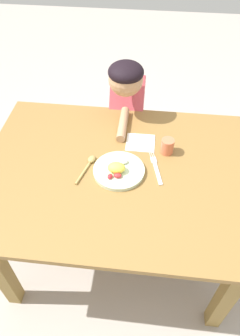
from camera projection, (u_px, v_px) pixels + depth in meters
The scene contains 8 objects.
ground_plane at pixel (119, 248), 2.03m from camera, with size 8.00×8.00×0.00m, color #ACA299.
dining_table at pixel (119, 187), 1.57m from camera, with size 1.33×0.98×0.74m.
plate at pixel (119, 170), 1.46m from camera, with size 0.24×0.24×0.07m.
fork at pixel (156, 169), 1.49m from camera, with size 0.07×0.21×0.01m.
spoon at pixel (89, 164), 1.50m from camera, with size 0.07×0.19×0.02m.
drinking_cup at pixel (167, 146), 1.54m from camera, with size 0.06×0.06×0.08m, color #DA6C49.
person at pixel (127, 121), 1.96m from camera, with size 0.20×0.50×1.05m.
napkin at pixel (140, 143), 1.61m from camera, with size 0.15×0.13×0.00m, color white.
Camera 1 is at (0.12, -1.00, 1.84)m, focal length 33.57 mm.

